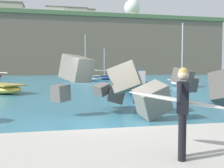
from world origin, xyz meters
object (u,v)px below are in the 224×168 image
object	(u,v)px
boat_near_left	(183,82)
boat_mid_right	(107,77)
boat_mid_left	(138,85)
station_building_east	(76,15)
station_building_annex	(11,11)
station_building_central	(56,16)
station_building_west	(86,17)
surfer_with_board	(181,105)
radar_dome	(132,11)
boat_far_left	(83,78)
boat_near_centre	(0,88)

from	to	relation	value
boat_near_left	boat_mid_right	world-z (taller)	boat_near_left
boat_mid_left	station_building_east	xyz separation A→B (m)	(-0.34, 70.83, 20.22)
boat_mid_right	station_building_annex	xyz separation A→B (m)	(-23.84, 46.97, 20.92)
station_building_central	station_building_west	bearing A→B (deg)	-16.12
station_building_central	station_building_annex	xyz separation A→B (m)	(-14.56, -9.56, -0.84)
surfer_with_board	boat_mid_right	xyz separation A→B (m)	(6.08, 40.78, -0.85)
station_building_west	station_building_central	size ratio (longest dim) A/B	0.92
radar_dome	station_building_central	size ratio (longest dim) A/B	1.23
station_building_central	station_building_annex	bearing A→B (deg)	-146.70
boat_near_left	station_building_east	xyz separation A→B (m)	(-7.58, 64.71, 20.37)
station_building_east	radar_dome	bearing A→B (deg)	11.50
boat_mid_left	station_building_west	size ratio (longest dim) A/B	0.93
station_building_central	station_building_annex	size ratio (longest dim) A/B	0.94
station_building_east	station_building_annex	size ratio (longest dim) A/B	0.96
boat_far_left	station_building_annex	xyz separation A→B (m)	(-19.05, 52.12, 20.83)
station_building_west	boat_mid_left	bearing A→B (deg)	-92.77
boat_mid_right	surfer_with_board	bearing A→B (deg)	-98.48
boat_near_left	boat_mid_right	size ratio (longest dim) A/B	1.17
boat_near_left	station_building_west	xyz separation A→B (m)	(-3.45, 72.20, 21.14)
boat_near_centre	radar_dome	size ratio (longest dim) A/B	0.86
boat_mid_left	station_building_west	world-z (taller)	station_building_west
boat_mid_left	boat_far_left	xyz separation A→B (m)	(-2.83, 19.85, -0.08)
boat_mid_right	radar_dome	xyz separation A→B (m)	(19.32, 50.23, 23.71)
boat_near_left	boat_mid_left	distance (m)	9.48
surfer_with_board	boat_mid_right	size ratio (longest dim) A/B	0.33
boat_mid_right	station_building_central	world-z (taller)	station_building_central
boat_far_left	surfer_with_board	bearing A→B (deg)	-92.07
boat_near_left	station_building_central	world-z (taller)	station_building_central
boat_far_left	station_building_annex	world-z (taller)	station_building_annex
boat_mid_right	station_building_central	distance (m)	61.28
surfer_with_board	station_building_annex	distance (m)	91.75
boat_mid_left	radar_dome	xyz separation A→B (m)	(21.29, 75.24, 23.54)
station_building_west	surfer_with_board	bearing A→B (deg)	-94.80
boat_mid_right	radar_dome	size ratio (longest dim) A/B	0.64
boat_mid_left	surfer_with_board	bearing A→B (deg)	-104.62
boat_near_centre	station_building_east	distance (m)	72.97
boat_far_left	station_building_east	bearing A→B (deg)	87.21
boat_near_left	boat_mid_left	bearing A→B (deg)	-139.74
boat_near_left	station_building_central	bearing A→B (deg)	100.92
surfer_with_board	station_building_central	distance (m)	99.58
boat_near_left	station_building_annex	size ratio (longest dim) A/B	0.87
radar_dome	station_building_central	xyz separation A→B (m)	(-28.61, 6.30, -1.95)
boat_mid_right	station_building_annex	world-z (taller)	station_building_annex
boat_mid_right	boat_mid_left	bearing A→B (deg)	-94.49
station_building_west	station_building_central	bearing A→B (deg)	163.88
station_building_annex	boat_near_centre	bearing A→B (deg)	-81.33
boat_mid_right	station_building_central	xyz separation A→B (m)	(-9.28, 56.53, 21.75)
station_building_east	station_building_annex	distance (m)	21.57
boat_mid_right	station_building_east	bearing A→B (deg)	92.88
boat_mid_right	station_building_west	size ratio (longest dim) A/B	0.86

